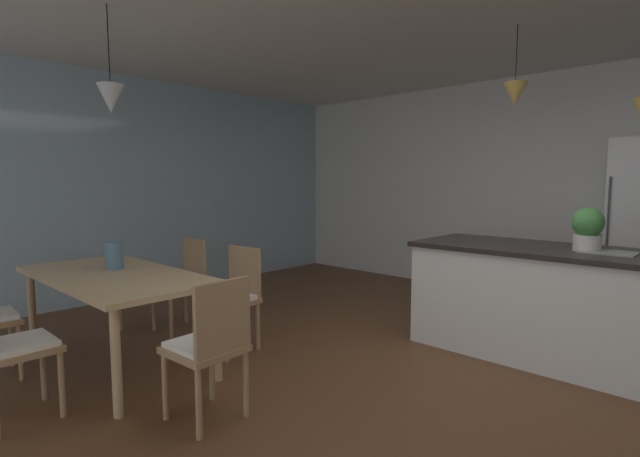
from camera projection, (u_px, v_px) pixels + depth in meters
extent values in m
cube|color=brown|center=(422.00, 398.00, 3.12)|extent=(10.00, 8.40, 0.04)
cube|color=silver|center=(572.00, 188.00, 5.35)|extent=(10.00, 0.12, 2.70)
cube|color=#9EB7C6|center=(135.00, 188.00, 5.74)|extent=(0.06, 8.40, 2.70)
cube|color=tan|center=(115.00, 276.00, 3.58)|extent=(1.80, 0.88, 0.04)
cylinder|color=tan|center=(118.00, 295.00, 4.44)|extent=(0.06, 0.06, 0.70)
cylinder|color=tan|center=(217.00, 333.00, 3.32)|extent=(0.06, 0.06, 0.70)
cylinder|color=tan|center=(32.00, 310.00, 3.91)|extent=(0.06, 0.06, 0.70)
cylinder|color=tan|center=(116.00, 361.00, 2.79)|extent=(0.06, 0.06, 0.70)
cube|color=#A87F56|center=(229.00, 301.00, 3.89)|extent=(0.42, 0.42, 0.04)
cube|color=white|center=(229.00, 297.00, 3.88)|extent=(0.38, 0.38, 0.03)
cube|color=#A87F56|center=(245.00, 271.00, 4.00)|extent=(0.38, 0.05, 0.42)
cylinder|color=#A87F56|center=(226.00, 337.00, 3.67)|extent=(0.04, 0.04, 0.41)
cylinder|color=#A87F56|center=(200.00, 328.00, 3.88)|extent=(0.04, 0.04, 0.41)
cylinder|color=#A87F56|center=(258.00, 327.00, 3.93)|extent=(0.04, 0.04, 0.41)
cylinder|color=#A87F56|center=(232.00, 319.00, 4.15)|extent=(0.04, 0.04, 0.41)
cube|color=#A87F56|center=(178.00, 286.00, 4.44)|extent=(0.41, 0.41, 0.04)
cube|color=white|center=(178.00, 283.00, 4.43)|extent=(0.37, 0.37, 0.03)
cube|color=#A87F56|center=(194.00, 260.00, 4.54)|extent=(0.38, 0.04, 0.42)
cylinder|color=#A87F56|center=(171.00, 317.00, 4.22)|extent=(0.04, 0.04, 0.41)
cylinder|color=#A87F56|center=(154.00, 310.00, 4.46)|extent=(0.04, 0.04, 0.41)
cylinder|color=#A87F56|center=(204.00, 309.00, 4.46)|extent=(0.04, 0.04, 0.41)
cylinder|color=#A87F56|center=(186.00, 303.00, 4.70)|extent=(0.04, 0.04, 0.41)
cylinder|color=#A87F56|center=(12.00, 340.00, 3.59)|extent=(0.04, 0.04, 0.41)
cylinder|color=#A87F56|center=(21.00, 352.00, 3.34)|extent=(0.04, 0.04, 0.41)
cube|color=#A87F56|center=(205.00, 349.00, 2.78)|extent=(0.42, 0.42, 0.04)
cube|color=white|center=(205.00, 343.00, 2.77)|extent=(0.38, 0.38, 0.03)
cube|color=#A87F56|center=(223.00, 317.00, 2.64)|extent=(0.05, 0.38, 0.42)
cylinder|color=#A87F56|center=(165.00, 386.00, 2.78)|extent=(0.04, 0.04, 0.41)
cylinder|color=#A87F56|center=(212.00, 369.00, 3.04)|extent=(0.04, 0.04, 0.41)
cylinder|color=#A87F56|center=(199.00, 404.00, 2.56)|extent=(0.04, 0.04, 0.41)
cylinder|color=#A87F56|center=(246.00, 384.00, 2.82)|extent=(0.04, 0.04, 0.41)
cube|color=#A87F56|center=(19.00, 349.00, 2.78)|extent=(0.40, 0.40, 0.04)
cube|color=white|center=(18.00, 343.00, 2.77)|extent=(0.36, 0.36, 0.03)
cylinder|color=#A87F56|center=(43.00, 369.00, 3.04)|extent=(0.04, 0.04, 0.41)
cylinder|color=#A87F56|center=(62.00, 384.00, 2.81)|extent=(0.04, 0.04, 0.41)
cube|color=silver|center=(564.00, 307.00, 3.68)|extent=(2.28, 0.85, 0.88)
cube|color=black|center=(567.00, 252.00, 3.64)|extent=(2.34, 0.91, 0.04)
cube|color=gray|center=(608.00, 252.00, 3.45)|extent=(0.36, 0.30, 0.01)
cylinder|color=#4C4C4C|center=(607.00, 234.00, 4.50)|extent=(0.02, 0.02, 1.11)
cylinder|color=black|center=(108.00, 44.00, 3.36)|extent=(0.01, 0.01, 0.56)
cone|color=#B7B7B7|center=(111.00, 99.00, 3.40)|extent=(0.19, 0.19, 0.21)
cylinder|color=black|center=(517.00, 53.00, 3.79)|extent=(0.01, 0.01, 0.46)
cone|color=olive|center=(515.00, 94.00, 3.82)|extent=(0.19, 0.19, 0.19)
cylinder|color=beige|center=(587.00, 243.00, 3.54)|extent=(0.19, 0.19, 0.12)
sphere|color=#478C42|center=(588.00, 222.00, 3.52)|extent=(0.23, 0.23, 0.23)
cylinder|color=slate|center=(114.00, 255.00, 3.74)|extent=(0.14, 0.14, 0.22)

